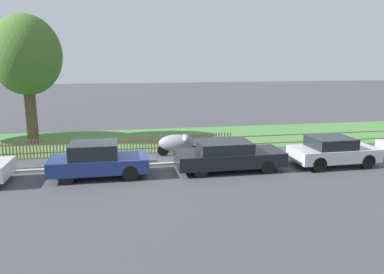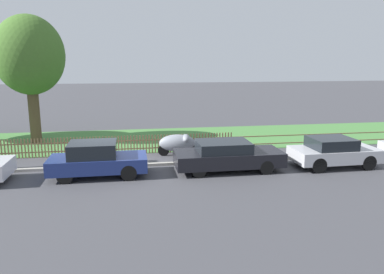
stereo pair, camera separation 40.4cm
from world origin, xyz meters
The scene contains 9 objects.
ground_plane centered at (0.00, 0.00, 0.00)m, with size 120.00×120.00×0.00m, color #424247.
kerb_stone centered at (0.00, 0.10, 0.06)m, with size 42.74×0.20×0.12m, color #9E998E.
grass_strip centered at (0.00, 5.76, 0.01)m, with size 42.74×6.74×0.01m, color #477F3D.
park_fence centered at (0.00, 2.41, 0.48)m, with size 42.74×0.05×0.95m.
parked_car_black_saloon centered at (-0.53, -1.10, 0.71)m, with size 3.89×1.70×1.43m.
parked_car_navy_estate centered at (4.89, -1.12, 0.66)m, with size 4.57×1.85×1.28m.
parked_car_red_compact centered at (9.68, -1.30, 0.68)m, with size 3.76×1.86×1.31m.
covered_motorcycle centered at (3.14, 1.72, 0.65)m, with size 1.92×0.97×1.06m.
tree_behind_motorcycle centered at (-4.52, 6.06, 4.84)m, with size 3.79×3.79×7.09m.
Camera 1 is at (0.52, -16.06, 4.69)m, focal length 35.00 mm.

